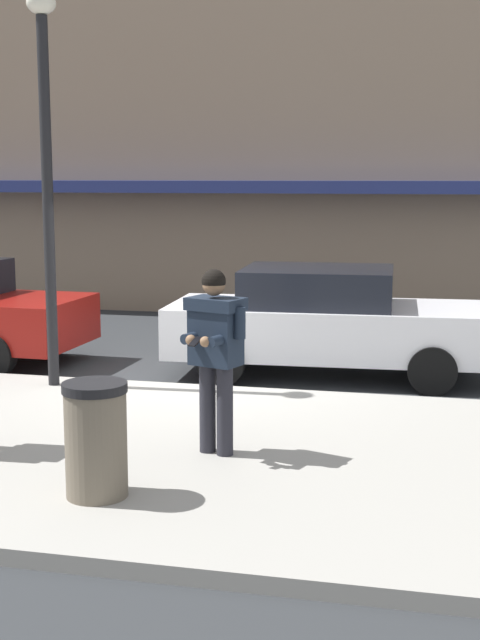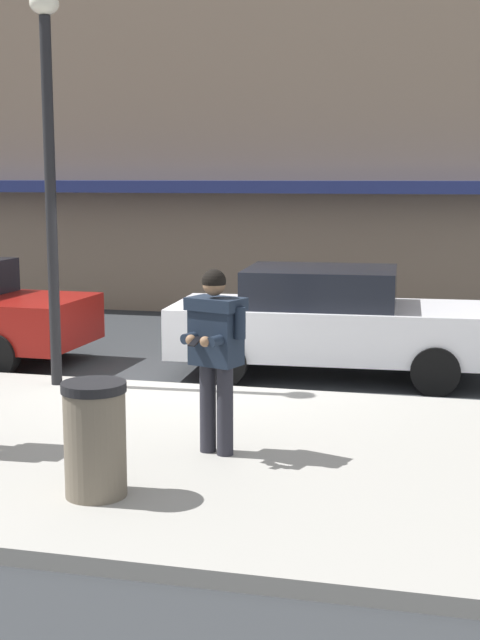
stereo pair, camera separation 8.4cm
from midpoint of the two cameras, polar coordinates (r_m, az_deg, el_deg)
name	(u,v)px [view 1 (the left image)]	position (r m, az deg, el deg)	size (l,w,h in m)	color
ground_plane	(184,390)	(11.88, -3.78, -4.49)	(80.00, 80.00, 0.00)	#2B2D30
sidewalk	(198,455)	(8.96, -2.98, -8.62)	(32.00, 5.30, 0.14)	#99968E
curb_paint_line	(259,393)	(11.68, 1.00, -4.70)	(28.00, 0.12, 0.01)	silver
storefront_facade	(342,60)	(19.82, 6.44, 16.20)	(28.00, 4.70, 10.51)	#84705B
parked_sedan_mid	(327,321)	(12.59, 5.42, -0.07)	(4.59, 2.12, 1.54)	silver
man_texting_on_phone	(215,341)	(8.50, -1.89, -1.37)	(0.62, 0.65, 1.81)	#23232B
street_lamp_post	(46,149)	(11.51, -12.51, 10.63)	(0.36, 0.36, 4.88)	black
trash_bin	(96,439)	(7.61, -9.52, -7.54)	(0.55, 0.55, 0.98)	#665B4C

